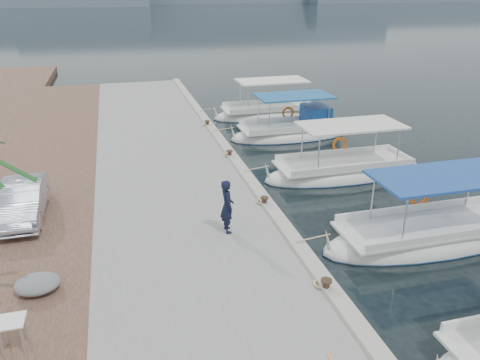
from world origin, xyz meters
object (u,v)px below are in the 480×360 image
fishing_caique_e (268,114)px  fishing_caique_d (291,133)px  fishing_caique_c (343,172)px  fishing_caique_b (429,238)px  fisherman (227,206)px  parked_car (23,200)px

fishing_caique_e → fishing_caique_d: bearing=-91.5°
fishing_caique_c → fishing_caique_d: 5.71m
fishing_caique_b → fishing_caique_e: (-0.17, 15.70, 0.00)m
fishing_caique_c → fishing_caique_d: bearing=91.8°
fishing_caique_b → fisherman: 6.48m
fishing_caique_c → fisherman: (-6.11, -4.35, 1.22)m
fishing_caique_b → fishing_caique_c: bearing=91.0°
fishing_caique_d → fisherman: fishing_caique_d is taller
fishing_caique_d → fishing_caique_e: 4.24m
fishing_caique_d → fishing_caique_b: bearing=-88.6°
fisherman → fishing_caique_e: bearing=-24.6°
fishing_caique_e → parked_car: (-12.19, -11.68, 0.97)m
fisherman → parked_car: fisherman is taller
fishing_caique_e → parked_car: 16.91m
fisherman → fishing_caique_c: bearing=-56.3°
fishing_caique_b → fishing_caique_c: 5.76m
parked_car → fishing_caique_d: bearing=31.3°
fishing_caique_c → fisherman: bearing=-144.5°
fishing_caique_b → fishing_caique_e: 15.71m
fishing_caique_c → fishing_caique_e: 9.94m
fishing_caique_b → fisherman: (-6.21, 1.41, 1.22)m
fishing_caique_c → parked_car: bearing=-171.9°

